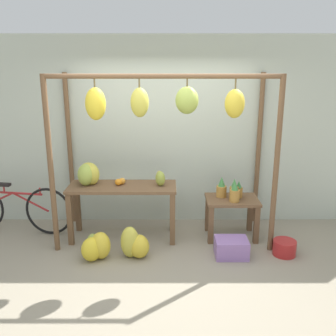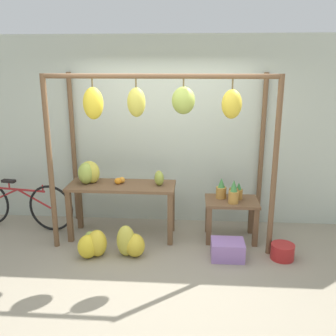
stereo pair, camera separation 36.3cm
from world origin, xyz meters
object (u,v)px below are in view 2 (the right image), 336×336
at_px(orange_pile, 120,181).
at_px(blue_bucket, 282,252).
at_px(banana_pile_on_table, 89,172).
at_px(pineapple_cluster, 230,192).
at_px(banana_pile_ground_left, 93,244).
at_px(banana_pile_ground_right, 130,243).
at_px(fruit_crate_white, 228,250).
at_px(papaya_pile, 159,178).
at_px(parked_bicycle, 19,204).

distance_m(orange_pile, blue_bucket, 2.35).
bearing_deg(banana_pile_on_table, orange_pile, -1.23).
distance_m(pineapple_cluster, banana_pile_ground_left, 1.97).
xyz_separation_m(banana_pile_ground_right, blue_bucket, (1.93, 0.06, -0.08)).
distance_m(fruit_crate_white, papaya_pile, 1.32).
relative_size(fruit_crate_white, papaya_pile, 1.99).
bearing_deg(papaya_pile, banana_pile_on_table, 177.69).
distance_m(banana_pile_on_table, banana_pile_ground_right, 1.18).
bearing_deg(blue_bucket, banana_pile_ground_right, -178.20).
bearing_deg(fruit_crate_white, banana_pile_ground_left, -178.11).
relative_size(banana_pile_on_table, banana_pile_ground_left, 0.91).
relative_size(pineapple_cluster, parked_bicycle, 0.21).
bearing_deg(banana_pile_on_table, papaya_pile, -2.31).
relative_size(orange_pile, papaya_pile, 0.76).
xyz_separation_m(pineapple_cluster, banana_pile_ground_left, (-1.78, -0.63, -0.53)).
bearing_deg(parked_bicycle, banana_pile_ground_right, -22.85).
height_order(banana_pile_on_table, blue_bucket, banana_pile_on_table).
xyz_separation_m(blue_bucket, parked_bicycle, (-3.74, 0.70, 0.27)).
relative_size(banana_pile_ground_left, blue_bucket, 1.50).
bearing_deg(pineapple_cluster, parked_bicycle, 177.00).
bearing_deg(fruit_crate_white, banana_pile_ground_right, -178.91).
height_order(pineapple_cluster, fruit_crate_white, pineapple_cluster).
bearing_deg(fruit_crate_white, banana_pile_on_table, 162.45).
relative_size(orange_pile, pineapple_cluster, 0.43).
distance_m(banana_pile_on_table, banana_pile_ground_left, 1.03).
bearing_deg(orange_pile, parked_bicycle, 174.78).
xyz_separation_m(banana_pile_on_table, pineapple_cluster, (1.97, -0.03, -0.23)).
bearing_deg(orange_pile, banana_pile_ground_left, -110.59).
xyz_separation_m(pineapple_cluster, banana_pile_ground_right, (-1.30, -0.60, -0.51)).
distance_m(banana_pile_ground_left, blue_bucket, 2.42).
relative_size(blue_bucket, parked_bicycle, 0.17).
height_order(banana_pile_ground_right, parked_bicycle, parked_bicycle).
bearing_deg(blue_bucket, fruit_crate_white, -176.93).
distance_m(fruit_crate_white, parked_bicycle, 3.14).
bearing_deg(banana_pile_ground_right, papaya_pile, 61.65).
bearing_deg(orange_pile, banana_pile_on_table, 178.77).
height_order(pineapple_cluster, banana_pile_ground_right, pineapple_cluster).
bearing_deg(papaya_pile, blue_bucket, -18.09).
height_order(banana_pile_ground_left, fruit_crate_white, banana_pile_ground_left).
bearing_deg(parked_bicycle, orange_pile, -5.22).
bearing_deg(parked_bicycle, pineapple_cluster, -3.00).
relative_size(banana_pile_ground_right, parked_bicycle, 0.24).
distance_m(banana_pile_on_table, pineapple_cluster, 1.98).
xyz_separation_m(banana_pile_on_table, banana_pile_ground_right, (0.67, -0.63, -0.74)).
height_order(banana_pile_on_table, banana_pile_ground_right, banana_pile_on_table).
bearing_deg(blue_bucket, papaya_pile, 161.91).
distance_m(banana_pile_on_table, papaya_pile, 0.99).
relative_size(pineapple_cluster, papaya_pile, 1.76).
height_order(pineapple_cluster, banana_pile_ground_left, pineapple_cluster).
relative_size(parked_bicycle, papaya_pile, 8.36).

